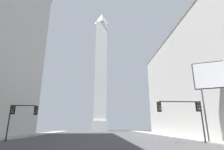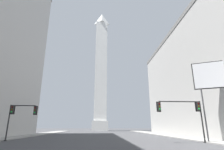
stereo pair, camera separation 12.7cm
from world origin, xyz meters
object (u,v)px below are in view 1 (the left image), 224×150
(obelisk, at_px, (101,69))
(traffic_light_mid_right, at_px, (186,110))
(traffic_light_mid_left, at_px, (19,113))
(billboard_sign, at_px, (213,77))

(obelisk, bearing_deg, traffic_light_mid_right, -79.73)
(obelisk, xyz_separation_m, traffic_light_mid_left, (-11.68, -57.31, -26.19))
(traffic_light_mid_left, xyz_separation_m, traffic_light_mid_right, (22.88, -4.55, 0.19))
(traffic_light_mid_left, height_order, traffic_light_mid_right, traffic_light_mid_right)
(traffic_light_mid_right, bearing_deg, traffic_light_mid_left, 168.75)
(traffic_light_mid_left, distance_m, traffic_light_mid_right, 23.33)
(billboard_sign, bearing_deg, traffic_light_mid_left, 169.18)
(obelisk, distance_m, traffic_light_mid_left, 64.08)
(obelisk, height_order, traffic_light_mid_left, obelisk)
(obelisk, xyz_separation_m, billboard_sign, (15.26, -62.46, -21.67))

